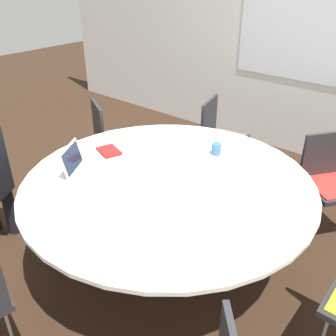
{
  "coord_description": "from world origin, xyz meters",
  "views": [
    {
      "loc": [
        1.48,
        -1.78,
        2.11
      ],
      "look_at": [
        0.0,
        0.0,
        0.83
      ],
      "focal_mm": 40.0,
      "sensor_mm": 36.0,
      "label": 1
    }
  ],
  "objects_px": {
    "chair_4": "(330,176)",
    "coffee_cup": "(216,149)",
    "chair_5": "(220,133)",
    "chair_6": "(111,134)",
    "spiral_notebook": "(109,151)",
    "laptop": "(81,166)"
  },
  "relations": [
    {
      "from": "chair_5",
      "to": "spiral_notebook",
      "type": "bearing_deg",
      "value": -24.76
    },
    {
      "from": "chair_4",
      "to": "chair_5",
      "type": "height_order",
      "value": "same"
    },
    {
      "from": "chair_6",
      "to": "laptop",
      "type": "bearing_deg",
      "value": -24.34
    },
    {
      "from": "chair_5",
      "to": "spiral_notebook",
      "type": "distance_m",
      "value": 1.37
    },
    {
      "from": "spiral_notebook",
      "to": "chair_4",
      "type": "bearing_deg",
      "value": 38.63
    },
    {
      "from": "chair_4",
      "to": "coffee_cup",
      "type": "xyz_separation_m",
      "value": [
        -0.75,
        -0.62,
        0.26
      ]
    },
    {
      "from": "chair_5",
      "to": "chair_6",
      "type": "relative_size",
      "value": 1.0
    },
    {
      "from": "chair_5",
      "to": "spiral_notebook",
      "type": "height_order",
      "value": "chair_5"
    },
    {
      "from": "chair_6",
      "to": "coffee_cup",
      "type": "distance_m",
      "value": 1.35
    },
    {
      "from": "chair_5",
      "to": "spiral_notebook",
      "type": "xyz_separation_m",
      "value": [
        -0.24,
        -1.33,
        0.22
      ]
    },
    {
      "from": "laptop",
      "to": "coffee_cup",
      "type": "xyz_separation_m",
      "value": [
        0.6,
        0.9,
        -0.01
      ]
    },
    {
      "from": "chair_5",
      "to": "coffee_cup",
      "type": "height_order",
      "value": "chair_5"
    },
    {
      "from": "coffee_cup",
      "to": "chair_6",
      "type": "bearing_deg",
      "value": 178.1
    },
    {
      "from": "chair_5",
      "to": "laptop",
      "type": "distance_m",
      "value": 1.72
    },
    {
      "from": "laptop",
      "to": "chair_6",
      "type": "bearing_deg",
      "value": 7.19
    },
    {
      "from": "chair_6",
      "to": "spiral_notebook",
      "type": "xyz_separation_m",
      "value": [
        0.63,
        -0.58,
        0.22
      ]
    },
    {
      "from": "chair_6",
      "to": "coffee_cup",
      "type": "xyz_separation_m",
      "value": [
        1.33,
        -0.04,
        0.26
      ]
    },
    {
      "from": "spiral_notebook",
      "to": "coffee_cup",
      "type": "xyz_separation_m",
      "value": [
        0.7,
        0.54,
        0.04
      ]
    },
    {
      "from": "chair_4",
      "to": "laptop",
      "type": "distance_m",
      "value": 2.05
    },
    {
      "from": "chair_6",
      "to": "coffee_cup",
      "type": "bearing_deg",
      "value": 26.23
    },
    {
      "from": "chair_4",
      "to": "chair_6",
      "type": "distance_m",
      "value": 2.16
    },
    {
      "from": "chair_6",
      "to": "laptop",
      "type": "relative_size",
      "value": 2.28
    }
  ]
}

